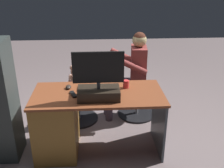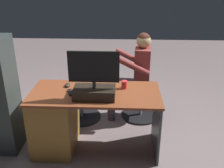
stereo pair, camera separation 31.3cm
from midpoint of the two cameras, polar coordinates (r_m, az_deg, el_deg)
The scene contains 12 objects.
ground_plane at distance 3.48m, azimuth -0.21°, elevation -10.32°, with size 10.00×10.00×0.00m, color slate.
desk at distance 3.04m, azimuth -7.53°, elevation -7.40°, with size 1.41×0.67×0.71m.
monitor at distance 2.68m, azimuth -0.55°, elevation -0.43°, with size 0.51×0.25×0.50m.
keyboard at distance 2.96m, azimuth -0.55°, elevation -0.67°, with size 0.42×0.14×0.02m, color black.
computer_mouse at distance 3.00m, azimuth -6.65°, elevation -0.28°, with size 0.06×0.10×0.04m, color #2E251F.
cup at distance 2.94m, azimuth 5.73°, elevation -0.20°, with size 0.07×0.07×0.09m, color red.
tv_remote at distance 2.84m, azimuth -5.88°, elevation -1.88°, with size 0.04×0.15×0.02m, color black.
notebook_binder at distance 2.77m, azimuth 0.36°, elevation -2.38°, with size 0.22×0.30×0.02m, color silver.
office_chair_teddy at distance 3.67m, azimuth -4.23°, elevation -3.63°, with size 0.53×0.53×0.48m.
teddy_bear at distance 3.53m, azimuth -4.38°, elevation 1.62°, with size 0.22×0.22×0.32m.
visitor_chair at distance 3.74m, azimuth 8.65°, elevation -3.28°, with size 0.54×0.54×0.48m.
person at distance 3.55m, azimuth 7.54°, elevation 3.01°, with size 0.59×0.51×1.20m.
Camera 2 is at (-0.31, 2.89, 1.93)m, focal length 42.37 mm.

